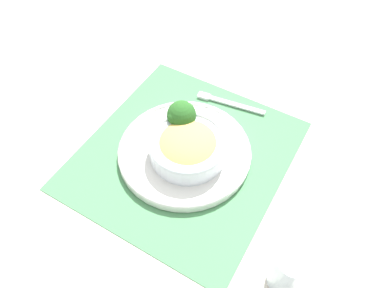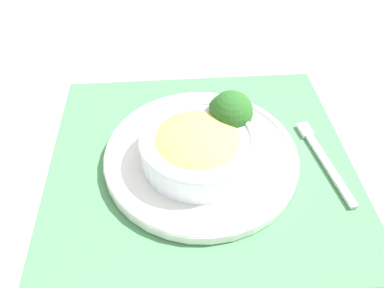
{
  "view_description": "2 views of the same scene",
  "coord_description": "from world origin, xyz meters",
  "px_view_note": "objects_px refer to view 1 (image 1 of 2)",
  "views": [
    {
      "loc": [
        -0.44,
        -0.28,
        0.71
      ],
      "look_at": [
        0.0,
        -0.02,
        0.05
      ],
      "focal_mm": 35.0,
      "sensor_mm": 36.0,
      "label": 1
    },
    {
      "loc": [
        -0.05,
        -0.41,
        0.45
      ],
      "look_at": [
        -0.01,
        0.0,
        0.04
      ],
      "focal_mm": 35.0,
      "sensor_mm": 36.0,
      "label": 2
    }
  ],
  "objects_px": {
    "fork": "(224,102)",
    "water_glass": "(288,271)",
    "bowl": "(188,146)",
    "broccoli_floret": "(181,116)"
  },
  "relations": [
    {
      "from": "broccoli_floret",
      "to": "water_glass",
      "type": "distance_m",
      "value": 0.4
    },
    {
      "from": "broccoli_floret",
      "to": "bowl",
      "type": "bearing_deg",
      "value": -138.1
    },
    {
      "from": "fork",
      "to": "water_glass",
      "type": "bearing_deg",
      "value": -147.22
    },
    {
      "from": "bowl",
      "to": "water_glass",
      "type": "distance_m",
      "value": 0.33
    },
    {
      "from": "broccoli_floret",
      "to": "fork",
      "type": "xyz_separation_m",
      "value": [
        0.15,
        -0.04,
        -0.06
      ]
    },
    {
      "from": "bowl",
      "to": "broccoli_floret",
      "type": "relative_size",
      "value": 2.08
    },
    {
      "from": "bowl",
      "to": "broccoli_floret",
      "type": "bearing_deg",
      "value": 41.9
    },
    {
      "from": "bowl",
      "to": "fork",
      "type": "distance_m",
      "value": 0.21
    },
    {
      "from": "broccoli_floret",
      "to": "fork",
      "type": "height_order",
      "value": "broccoli_floret"
    },
    {
      "from": "water_glass",
      "to": "bowl",
      "type": "bearing_deg",
      "value": 63.33
    }
  ]
}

